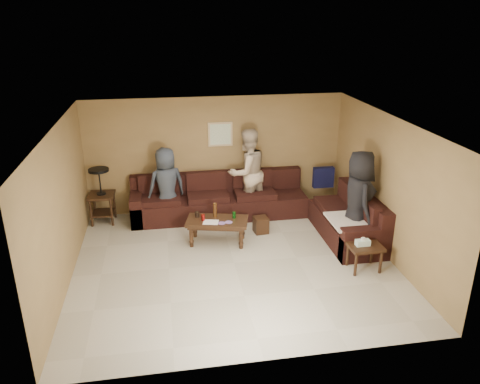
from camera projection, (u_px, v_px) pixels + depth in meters
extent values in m
plane|color=#B9B39C|center=(234.00, 263.00, 8.24)|extent=(5.50, 5.50, 0.00)
cube|color=beige|center=(233.00, 127.00, 7.35)|extent=(5.50, 5.00, 0.10)
cube|color=olive|center=(216.00, 154.00, 10.08)|extent=(5.50, 0.10, 2.50)
cube|color=olive|center=(266.00, 276.00, 5.49)|extent=(5.50, 0.10, 2.50)
cube|color=olive|center=(61.00, 208.00, 7.36)|extent=(0.10, 5.00, 2.50)
cube|color=olive|center=(388.00, 188.00, 8.21)|extent=(0.10, 5.00, 2.50)
cube|color=black|center=(219.00, 206.00, 10.05)|extent=(3.70, 0.90, 0.45)
cube|color=black|center=(217.00, 181.00, 10.18)|extent=(3.70, 0.24, 0.45)
cube|color=black|center=(137.00, 208.00, 9.74)|extent=(0.24, 0.90, 0.63)
cube|color=black|center=(346.00, 227.00, 9.07)|extent=(0.90, 2.00, 0.45)
cube|color=black|center=(364.00, 205.00, 8.96)|extent=(0.24, 2.00, 0.45)
cube|color=black|center=(365.00, 244.00, 8.23)|extent=(0.90, 0.24, 0.63)
cube|color=#101134|center=(323.00, 177.00, 10.21)|extent=(0.45, 0.14, 0.45)
cube|color=beige|center=(357.00, 220.00, 8.53)|extent=(1.00, 0.85, 0.04)
cube|color=#321D10|center=(217.00, 221.00, 8.81)|extent=(1.24, 0.82, 0.06)
cube|color=#321D10|center=(217.00, 224.00, 8.83)|extent=(1.14, 0.72, 0.05)
cylinder|color=#321D10|center=(191.00, 237.00, 8.74)|extent=(0.07, 0.07, 0.42)
cylinder|color=#321D10|center=(241.00, 238.00, 8.68)|extent=(0.07, 0.07, 0.42)
cylinder|color=#321D10|center=(195.00, 227.00, 9.12)|extent=(0.07, 0.07, 0.42)
cylinder|color=#321D10|center=(243.00, 229.00, 9.06)|extent=(0.07, 0.07, 0.42)
cylinder|color=#9D1512|center=(203.00, 217.00, 8.75)|extent=(0.07, 0.07, 0.12)
cylinder|color=#126819|center=(234.00, 215.00, 8.85)|extent=(0.07, 0.07, 0.12)
cylinder|color=#3F230E|center=(215.00, 210.00, 8.87)|extent=(0.07, 0.07, 0.28)
cylinder|color=black|center=(197.00, 215.00, 8.88)|extent=(0.08, 0.08, 0.11)
cube|color=white|center=(211.00, 222.00, 8.69)|extent=(0.32, 0.28, 0.00)
cylinder|color=#BD4388|center=(222.00, 223.00, 8.65)|extent=(0.14, 0.14, 0.01)
cylinder|color=#BD4388|center=(229.00, 222.00, 8.69)|extent=(0.14, 0.14, 0.01)
cube|color=#321D10|center=(101.00, 195.00, 9.63)|extent=(0.54, 0.54, 0.05)
cube|color=#321D10|center=(103.00, 213.00, 9.77)|extent=(0.48, 0.48, 0.03)
cylinder|color=#321D10|center=(91.00, 213.00, 9.53)|extent=(0.05, 0.05, 0.60)
cylinder|color=#321D10|center=(112.00, 212.00, 9.57)|extent=(0.05, 0.05, 0.60)
cylinder|color=#321D10|center=(95.00, 205.00, 9.91)|extent=(0.05, 0.05, 0.60)
cylinder|color=#321D10|center=(114.00, 204.00, 9.95)|extent=(0.05, 0.05, 0.60)
cylinder|color=black|center=(101.00, 194.00, 9.62)|extent=(0.18, 0.18, 0.03)
cylinder|color=black|center=(100.00, 182.00, 9.52)|extent=(0.03, 0.03, 0.49)
cylinder|color=black|center=(98.00, 170.00, 9.43)|extent=(0.41, 0.41, 0.05)
cube|color=#321D10|center=(365.00, 246.00, 7.89)|extent=(0.57, 0.47, 0.05)
cylinder|color=#321D10|center=(356.00, 264.00, 7.78)|extent=(0.05, 0.05, 0.44)
cylinder|color=#321D10|center=(381.00, 262.00, 7.85)|extent=(0.05, 0.05, 0.44)
cylinder|color=#321D10|center=(348.00, 254.00, 8.09)|extent=(0.05, 0.05, 0.44)
cylinder|color=#321D10|center=(372.00, 252.00, 8.17)|extent=(0.05, 0.05, 0.44)
cube|color=white|center=(363.00, 243.00, 7.86)|extent=(0.24, 0.13, 0.10)
cube|color=white|center=(363.00, 239.00, 7.83)|extent=(0.06, 0.04, 0.05)
cube|color=#321D10|center=(261.00, 225.00, 9.32)|extent=(0.30, 0.30, 0.32)
cube|color=tan|center=(220.00, 134.00, 9.92)|extent=(0.52, 0.03, 0.52)
cube|color=white|center=(220.00, 134.00, 9.90)|extent=(0.44, 0.01, 0.44)
imported|color=#2F3641|center=(167.00, 186.00, 9.58)|extent=(0.90, 0.73, 1.60)
imported|color=#BFAA8E|center=(247.00, 172.00, 9.92)|extent=(1.13, 1.03, 1.89)
imported|color=black|center=(358.00, 200.00, 8.55)|extent=(0.65, 0.94, 1.85)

